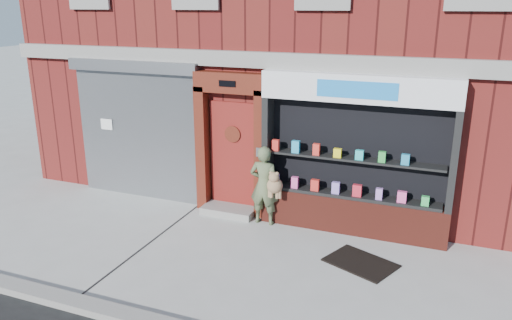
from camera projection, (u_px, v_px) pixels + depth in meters
The scene contains 7 objects.
ground at pixel (228, 257), 8.57m from camera, with size 80.00×80.00×0.00m, color #9E9E99.
building at pixel (323, 11), 12.70m from camera, with size 12.00×8.16×8.00m.
shutter_bay at pixel (138, 122), 10.82m from camera, with size 3.10×0.30×3.04m.
red_door_bay at pixel (231, 144), 10.05m from camera, with size 1.52×0.58×2.90m.
pharmacy_bay at pixel (354, 163), 9.16m from camera, with size 3.50×0.41×3.00m.
woman at pixel (265, 185), 9.66m from camera, with size 0.71×0.47×1.58m.
doormat at pixel (361, 263), 8.35m from camera, with size 1.09×0.77×0.03m, color black.
Camera 1 is at (3.27, -6.96, 4.15)m, focal length 35.00 mm.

